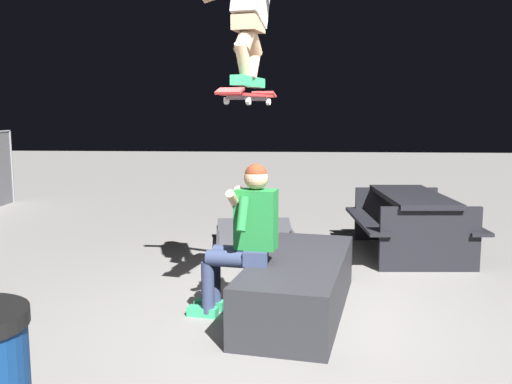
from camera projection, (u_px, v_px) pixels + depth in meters
ground_plane at (288, 323)px, 4.66m from camera, size 40.00×40.00×0.00m
ledge_box_main at (299, 285)px, 4.92m from camera, size 2.08×1.11×0.48m
person_sitting_on_ledge at (244, 233)px, 4.73m from camera, size 0.60×0.78×1.32m
skateboard at (249, 96)px, 4.65m from camera, size 1.04×0.44×0.13m
skater_airborne at (251, 11)px, 4.61m from camera, size 0.64×0.88×1.12m
kicker_ramp at (256, 242)px, 7.31m from camera, size 1.23×1.15×0.37m
picnic_table_back at (411, 214)px, 6.87m from camera, size 1.78×1.44×0.75m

